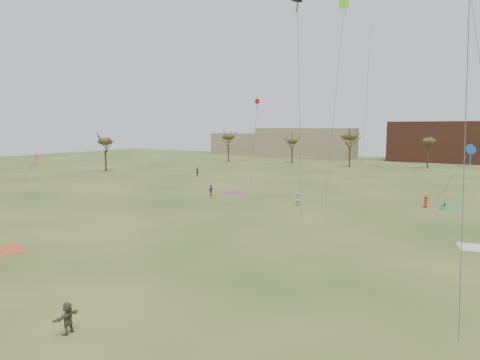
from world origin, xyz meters
The scene contains 16 objects.
ground centered at (0.00, 0.00, 0.00)m, with size 260.00×260.00×0.00m, color #2F4916.
spectator_fore_c centered at (1.96, -8.22, 0.82)m, with size 1.52×0.49×1.64m, color brown.
spectator_mid_d centered at (-16.34, 30.92, 0.89)m, with size 1.04×0.43×1.77m, color purple.
spectator_mid_e centered at (-1.80, 29.79, 0.89)m, with size 0.86×0.67×1.78m, color silver.
flyer_far_a centered at (-33.84, 51.22, 0.88)m, with size 1.63×0.52×1.76m, color #2B813B.
flyer_far_b centered at (12.74, 37.51, 0.76)m, with size 0.74×0.48×1.51m, color red.
blanket_red centered at (-15.06, -1.76, 0.00)m, with size 3.37×3.37×0.03m, color #D2562A.
blanket_cream centered at (19.04, 19.72, 0.00)m, with size 2.69×2.69×0.03m, color white.
blanket_plum centered at (-15.37, 35.50, 0.00)m, with size 3.18×3.18×0.03m, color #A73390.
blanket_olive centered at (15.11, 39.00, 0.00)m, with size 3.09×3.09×0.03m, color green.
camp_chair_right centered at (14.81, 37.26, 0.26)m, with size 0.67×0.64×0.87m.
kites_aloft centered at (-1.36, 29.43, 21.18)m, with size 72.06×75.78×27.75m.
tree_line centered at (-2.85, 79.12, 7.09)m, with size 117.44×49.32×8.91m.
building_tan centered at (-35.00, 115.00, 5.00)m, with size 32.00×14.00×10.00m, color #937F60.
building_brick centered at (5.00, 120.00, 6.00)m, with size 26.00×16.00×12.00m, color brown.
building_tan_west centered at (-65.00, 122.00, 4.00)m, with size 20.00×12.00×8.00m, color #937F60.
Camera 1 is at (19.73, -21.21, 10.31)m, focal length 31.81 mm.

